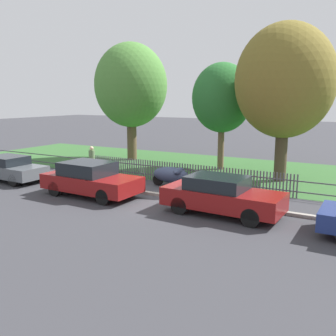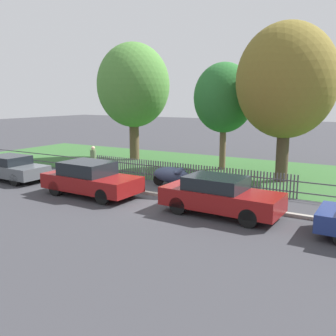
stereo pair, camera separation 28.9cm
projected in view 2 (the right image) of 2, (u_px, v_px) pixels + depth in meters
ground_plane at (150, 195)px, 16.29m from camera, size 120.00×120.00×0.00m
kerb_stone at (151, 193)px, 16.37m from camera, size 35.08×0.20×0.12m
grass_strip at (217, 169)px, 22.45m from camera, size 35.08×9.36×0.01m
park_fence at (179, 173)px, 18.41m from camera, size 35.08×0.05×1.04m
parked_car_silver_hatchback at (11, 168)px, 19.20m from camera, size 4.02×1.76×1.27m
parked_car_black_saloon at (90, 179)px, 16.16m from camera, size 4.38×1.95×1.47m
parked_car_navy_estate at (220, 195)px, 13.46m from camera, size 4.37×1.87×1.40m
covered_motorcycle at (172, 175)px, 17.70m from camera, size 1.93×0.85×0.97m
tree_nearest_kerb at (133, 86)px, 24.96m from camera, size 4.84×4.84×7.81m
tree_behind_motorcycle at (224, 98)px, 21.50m from camera, size 3.48×3.48×6.20m
tree_mid_park at (286, 81)px, 18.19m from camera, size 4.87×4.87×7.80m
pedestrian_near_fence at (93, 159)px, 20.26m from camera, size 0.46×0.46×1.63m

